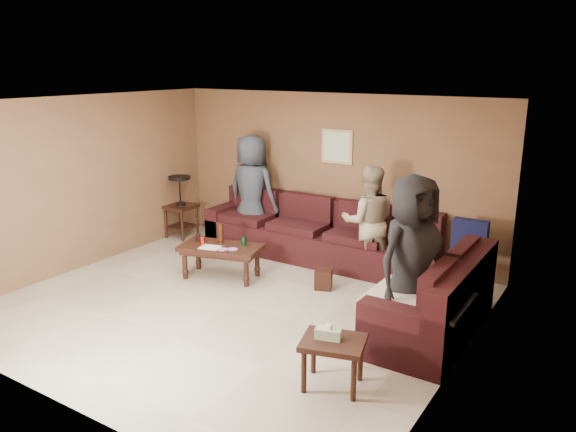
# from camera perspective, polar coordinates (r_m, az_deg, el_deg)

# --- Properties ---
(room) EXTENTS (5.60, 5.50, 2.50)m
(room) POSITION_cam_1_polar(r_m,az_deg,el_deg) (6.64, -5.79, 4.19)
(room) COLOR #B0A995
(room) RESTS_ON ground
(sectional_sofa) EXTENTS (4.65, 2.90, 0.97)m
(sectional_sofa) POSITION_cam_1_polar(r_m,az_deg,el_deg) (7.82, 6.14, -4.27)
(sectional_sofa) COLOR #341114
(sectional_sofa) RESTS_ON ground
(coffee_table) EXTENTS (1.23, 0.83, 0.75)m
(coffee_table) POSITION_cam_1_polar(r_m,az_deg,el_deg) (7.92, -6.85, -3.48)
(coffee_table) COLOR black
(coffee_table) RESTS_ON ground
(end_table_left) EXTENTS (0.47, 0.47, 1.07)m
(end_table_left) POSITION_cam_1_polar(r_m,az_deg,el_deg) (9.82, -10.85, 1.04)
(end_table_left) COLOR black
(end_table_left) RESTS_ON ground
(side_table_right) EXTENTS (0.68, 0.61, 0.62)m
(side_table_right) POSITION_cam_1_polar(r_m,az_deg,el_deg) (5.32, 4.54, -13.04)
(side_table_right) COLOR black
(side_table_right) RESTS_ON ground
(waste_bin) EXTENTS (0.29, 0.29, 0.27)m
(waste_bin) POSITION_cam_1_polar(r_m,az_deg,el_deg) (7.58, 3.63, -6.41)
(waste_bin) COLOR black
(waste_bin) RESTS_ON ground
(wall_art) EXTENTS (0.52, 0.04, 0.52)m
(wall_art) POSITION_cam_1_polar(r_m,az_deg,el_deg) (8.64, 5.00, 7.04)
(wall_art) COLOR tan
(wall_art) RESTS_ON ground
(person_left) EXTENTS (0.91, 0.60, 1.83)m
(person_left) POSITION_cam_1_polar(r_m,az_deg,el_deg) (9.16, -3.68, 2.56)
(person_left) COLOR #323945
(person_left) RESTS_ON ground
(person_middle) EXTENTS (0.96, 0.90, 1.58)m
(person_middle) POSITION_cam_1_polar(r_m,az_deg,el_deg) (7.91, 8.20, -0.58)
(person_middle) COLOR tan
(person_middle) RESTS_ON ground
(person_right) EXTENTS (0.89, 1.06, 1.84)m
(person_right) POSITION_cam_1_polar(r_m,az_deg,el_deg) (6.10, 12.39, -4.34)
(person_right) COLOR black
(person_right) RESTS_ON ground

